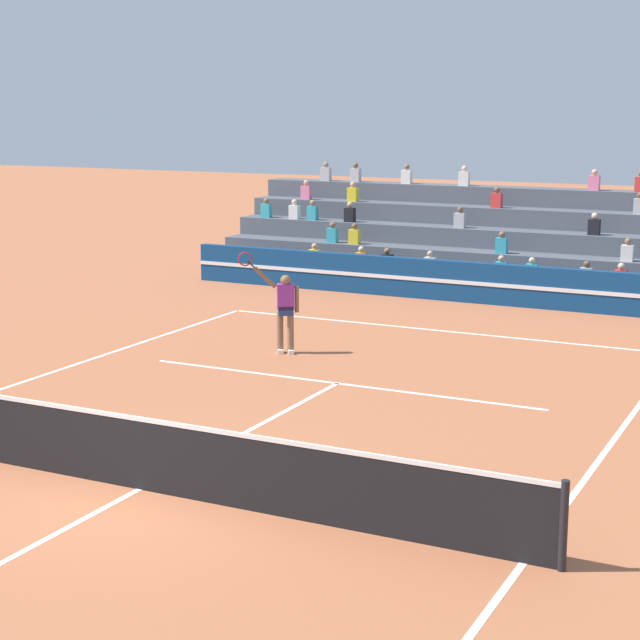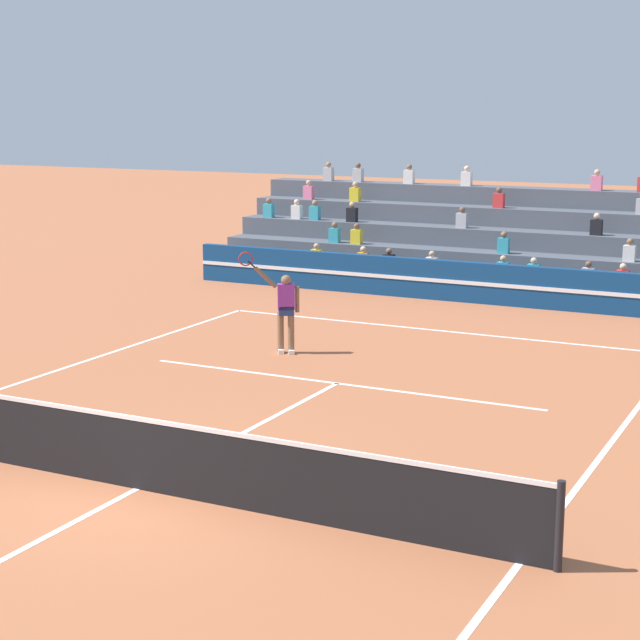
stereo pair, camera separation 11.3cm
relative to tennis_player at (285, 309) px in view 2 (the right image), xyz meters
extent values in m
plane|color=#AD603D|center=(2.12, -8.22, -0.98)|extent=(120.00, 120.00, 0.00)
cube|color=white|center=(2.12, 3.68, -0.98)|extent=(11.00, 0.10, 0.01)
cube|color=white|center=(7.62, -8.22, -0.98)|extent=(0.10, 23.80, 0.01)
cube|color=white|center=(2.12, -1.79, -0.98)|extent=(8.25, 0.10, 0.01)
cube|color=white|center=(2.12, -8.22, -0.98)|extent=(0.10, 12.85, 0.01)
cylinder|color=black|center=(8.07, -8.22, -0.43)|extent=(0.10, 0.10, 1.10)
cube|color=black|center=(2.12, -8.22, -0.48)|extent=(11.90, 0.02, 1.00)
cube|color=white|center=(2.12, -8.22, 0.05)|extent=(11.90, 0.04, 0.06)
cube|color=navy|center=(2.12, 7.52, -0.43)|extent=(18.00, 0.24, 1.10)
cube|color=white|center=(2.12, 7.39, -0.43)|extent=(18.00, 0.02, 0.10)
cube|color=#4C515B|center=(2.12, 8.80, -0.70)|extent=(18.55, 0.95, 0.55)
cube|color=silver|center=(0.07, 8.63, -0.21)|extent=(0.32, 0.22, 0.44)
sphere|color=tan|center=(0.07, 8.63, 0.11)|extent=(0.18, 0.18, 0.18)
cube|color=teal|center=(2.17, 8.63, -0.21)|extent=(0.32, 0.22, 0.44)
sphere|color=tan|center=(2.17, 8.63, 0.11)|extent=(0.18, 0.18, 0.18)
cube|color=black|center=(-1.26, 8.63, -0.21)|extent=(0.32, 0.22, 0.44)
sphere|color=brown|center=(-1.26, 8.63, 0.11)|extent=(0.18, 0.18, 0.18)
cube|color=red|center=(5.42, 8.63, -0.21)|extent=(0.32, 0.22, 0.44)
sphere|color=beige|center=(5.42, 8.63, 0.11)|extent=(0.18, 0.18, 0.18)
cube|color=#B2B2B7|center=(4.52, 8.63, -0.21)|extent=(0.32, 0.22, 0.44)
sphere|color=brown|center=(4.52, 8.63, 0.11)|extent=(0.18, 0.18, 0.18)
cube|color=teal|center=(3.03, 8.63, -0.21)|extent=(0.32, 0.22, 0.44)
sphere|color=beige|center=(3.03, 8.63, 0.11)|extent=(0.18, 0.18, 0.18)
cube|color=yellow|center=(-3.62, 8.63, -0.21)|extent=(0.32, 0.22, 0.44)
sphere|color=tan|center=(-3.62, 8.63, 0.11)|extent=(0.18, 0.18, 0.18)
cube|color=orange|center=(-2.08, 8.63, -0.21)|extent=(0.32, 0.22, 0.44)
sphere|color=beige|center=(-2.08, 8.63, 0.11)|extent=(0.18, 0.18, 0.18)
cube|color=#4C515B|center=(2.12, 9.75, -0.43)|extent=(18.55, 0.95, 1.10)
cube|color=silver|center=(5.39, 9.58, 0.34)|extent=(0.32, 0.22, 0.44)
sphere|color=brown|center=(5.39, 9.58, 0.66)|extent=(0.18, 0.18, 0.18)
cube|color=teal|center=(-3.48, 9.58, 0.34)|extent=(0.32, 0.22, 0.44)
sphere|color=brown|center=(-3.48, 9.58, 0.66)|extent=(0.18, 0.18, 0.18)
cube|color=teal|center=(1.88, 9.58, 0.34)|extent=(0.32, 0.22, 0.44)
sphere|color=brown|center=(1.88, 9.58, 0.66)|extent=(0.18, 0.18, 0.18)
cube|color=yellow|center=(-2.74, 9.58, 0.34)|extent=(0.32, 0.22, 0.44)
sphere|color=brown|center=(-2.74, 9.58, 0.66)|extent=(0.18, 0.18, 0.18)
cube|color=#4C515B|center=(2.12, 10.70, -0.15)|extent=(18.55, 0.95, 1.65)
cube|color=teal|center=(-4.65, 10.53, 0.89)|extent=(0.32, 0.22, 0.44)
sphere|color=#9E7051|center=(-4.65, 10.53, 1.21)|extent=(0.18, 0.18, 0.18)
cube|color=black|center=(-3.34, 10.53, 0.89)|extent=(0.32, 0.22, 0.44)
sphere|color=tan|center=(-3.34, 10.53, 1.21)|extent=(0.18, 0.18, 0.18)
cube|color=#B2B2B7|center=(0.28, 10.53, 0.89)|extent=(0.32, 0.22, 0.44)
sphere|color=brown|center=(0.28, 10.53, 1.21)|extent=(0.18, 0.18, 0.18)
cube|color=teal|center=(-6.33, 10.53, 0.89)|extent=(0.32, 0.22, 0.44)
sphere|color=brown|center=(-6.33, 10.53, 1.21)|extent=(0.18, 0.18, 0.18)
cube|color=silver|center=(-5.30, 10.53, 0.89)|extent=(0.32, 0.22, 0.44)
sphere|color=beige|center=(-5.30, 10.53, 1.21)|extent=(0.18, 0.18, 0.18)
cube|color=black|center=(4.26, 10.53, 0.89)|extent=(0.32, 0.22, 0.44)
sphere|color=beige|center=(4.26, 10.53, 1.21)|extent=(0.18, 0.18, 0.18)
cube|color=#4C515B|center=(2.12, 11.65, 0.12)|extent=(18.55, 0.95, 2.20)
cube|color=red|center=(1.10, 11.48, 1.44)|extent=(0.32, 0.22, 0.44)
sphere|color=brown|center=(1.10, 11.48, 1.76)|extent=(0.18, 0.18, 0.18)
cube|color=pink|center=(-5.35, 11.48, 1.44)|extent=(0.32, 0.22, 0.44)
sphere|color=tan|center=(-5.35, 11.48, 1.76)|extent=(0.18, 0.18, 0.18)
cube|color=yellow|center=(-3.68, 11.48, 1.44)|extent=(0.32, 0.22, 0.44)
sphere|color=tan|center=(-3.68, 11.48, 1.76)|extent=(0.18, 0.18, 0.18)
cube|color=#4C515B|center=(2.12, 12.60, 0.40)|extent=(18.55, 0.95, 2.75)
cube|color=silver|center=(-0.26, 12.43, 1.99)|extent=(0.32, 0.22, 0.44)
sphere|color=beige|center=(-0.26, 12.43, 2.31)|extent=(0.18, 0.18, 0.18)
cube|color=#B2B2B7|center=(-4.02, 12.43, 1.99)|extent=(0.32, 0.22, 0.44)
sphere|color=brown|center=(-4.02, 12.43, 2.31)|extent=(0.18, 0.18, 0.18)
cube|color=silver|center=(-2.21, 12.43, 1.99)|extent=(0.32, 0.22, 0.44)
sphere|color=brown|center=(-2.21, 12.43, 2.31)|extent=(0.18, 0.18, 0.18)
cube|color=pink|center=(3.79, 12.43, 1.99)|extent=(0.32, 0.22, 0.44)
sphere|color=tan|center=(3.79, 12.43, 2.31)|extent=(0.18, 0.18, 0.18)
cube|color=#B2B2B7|center=(-5.10, 12.43, 1.99)|extent=(0.32, 0.22, 0.44)
sphere|color=#9E7051|center=(-5.10, 12.43, 2.31)|extent=(0.18, 0.18, 0.18)
cylinder|color=brown|center=(0.13, 0.05, -0.53)|extent=(0.14, 0.14, 0.90)
cylinder|color=brown|center=(-0.10, 0.00, -0.53)|extent=(0.14, 0.14, 0.90)
cube|color=navy|center=(0.03, 0.01, -0.04)|extent=(0.38, 0.34, 0.20)
cube|color=purple|center=(0.03, 0.01, 0.26)|extent=(0.41, 0.36, 0.56)
sphere|color=brown|center=(0.03, 0.01, 0.62)|extent=(0.22, 0.22, 0.22)
cube|color=white|center=(0.15, 0.02, -0.93)|extent=(0.24, 0.28, 0.09)
cube|color=white|center=(-0.08, -0.03, -0.93)|extent=(0.24, 0.28, 0.09)
cylinder|color=brown|center=(0.23, 0.14, 0.20)|extent=(0.09, 0.09, 0.56)
cylinder|color=brown|center=(-0.34, -0.22, 0.69)|extent=(0.47, 0.34, 0.48)
cylinder|color=black|center=(-0.58, -0.38, 0.96)|extent=(0.17, 0.12, 0.18)
torus|color=#B21E1E|center=(-0.69, -0.45, 1.09)|extent=(0.38, 0.26, 0.44)
sphere|color=#C6DB33|center=(3.15, -6.40, -0.95)|extent=(0.07, 0.07, 0.07)
camera|label=1|loc=(10.71, -19.79, 4.33)|focal=60.00mm
camera|label=2|loc=(10.81, -19.74, 4.33)|focal=60.00mm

